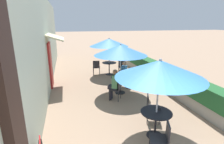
{
  "coord_description": "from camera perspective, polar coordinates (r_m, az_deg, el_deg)",
  "views": [
    {
      "loc": [
        -1.64,
        -1.69,
        2.98
      ],
      "look_at": [
        0.15,
        5.04,
        1.0
      ],
      "focal_mm": 28.0,
      "sensor_mm": 36.0,
      "label": 1
    }
  ],
  "objects": [
    {
      "name": "patio_umbrella_far",
      "position": [
        10.03,
        -0.96,
        9.63
      ],
      "size": [
        2.21,
        2.21,
        2.16
      ],
      "color": "#B7B7BC",
      "rests_on": "ground_plane"
    },
    {
      "name": "coffee_cup_far",
      "position": [
        10.26,
        -1.2,
        3.42
      ],
      "size": [
        0.07,
        0.07,
        0.09
      ],
      "color": "white",
      "rests_on": "patio_table_far"
    },
    {
      "name": "seated_patron_mid_right",
      "position": [
        8.2,
        4.32,
        -0.42
      ],
      "size": [
        0.51,
        0.49,
        1.25
      ],
      "rotation": [
        0.0,
        0.0,
        10.42
      ],
      "color": "#23232D",
      "rests_on": "ground_plane"
    },
    {
      "name": "cafe_chair_near_left",
      "position": [
        4.31,
        16.15,
        -19.71
      ],
      "size": [
        0.53,
        0.53,
        0.87
      ],
      "rotation": [
        0.0,
        0.0,
        7.45
      ],
      "color": "#232328",
      "rests_on": "ground_plane"
    },
    {
      "name": "patio_table_mid",
      "position": [
        7.56,
        2.69,
        -2.99
      ],
      "size": [
        0.82,
        0.82,
        0.73
      ],
      "color": "black",
      "rests_on": "ground_plane"
    },
    {
      "name": "seated_patron_mid_left",
      "position": [
        6.84,
        0.76,
        -3.74
      ],
      "size": [
        0.51,
        0.49,
        1.25
      ],
      "rotation": [
        0.0,
        0.0,
        7.28
      ],
      "color": "#23232D",
      "rests_on": "ground_plane"
    },
    {
      "name": "planter_hedge",
      "position": [
        10.46,
        10.4,
        2.09
      ],
      "size": [
        0.6,
        14.15,
        1.01
      ],
      "color": "gray",
      "rests_on": "ground_plane"
    },
    {
      "name": "cafe_chair_mid_left",
      "position": [
        6.87,
        1.65,
        -5.17
      ],
      "size": [
        0.55,
        0.55,
        0.87
      ],
      "rotation": [
        0.0,
        0.0,
        7.28
      ],
      "color": "#232328",
      "rests_on": "ground_plane"
    },
    {
      "name": "coffee_cup_near",
      "position": [
        4.92,
        15.3,
        -11.46
      ],
      "size": [
        0.07,
        0.07,
        0.09
      ],
      "color": "#232328",
      "rests_on": "patio_table_near"
    },
    {
      "name": "cafe_chair_far_left",
      "position": [
        10.39,
        3.21,
        2.13
      ],
      "size": [
        0.48,
        0.48,
        0.87
      ],
      "rotation": [
        0.0,
        0.0,
        9.21
      ],
      "color": "#232328",
      "rests_on": "ground_plane"
    },
    {
      "name": "patio_umbrella_near",
      "position": [
        4.41,
        15.32,
        0.96
      ],
      "size": [
        2.21,
        2.21,
        2.16
      ],
      "color": "#B7B7BC",
      "rests_on": "ground_plane"
    },
    {
      "name": "cafe_facade_wall",
      "position": [
        9.22,
        -20.72,
        9.32
      ],
      "size": [
        0.98,
        15.15,
        4.2
      ],
      "color": "#B2C1AD",
      "rests_on": "ground_plane"
    },
    {
      "name": "patio_table_near",
      "position": [
        4.92,
        14.14,
        -14.43
      ],
      "size": [
        0.82,
        0.82,
        0.73
      ],
      "color": "black",
      "rests_on": "ground_plane"
    },
    {
      "name": "coffee_cup_mid",
      "position": [
        7.36,
        3.33,
        -1.65
      ],
      "size": [
        0.07,
        0.07,
        0.09
      ],
      "color": "#232328",
      "rests_on": "patio_table_mid"
    },
    {
      "name": "patio_umbrella_mid",
      "position": [
        7.24,
        2.83,
        7.19
      ],
      "size": [
        2.21,
        2.21,
        2.16
      ],
      "color": "#B7B7BC",
      "rests_on": "ground_plane"
    },
    {
      "name": "cafe_chair_near_right",
      "position": [
        5.58,
        12.62,
        -10.77
      ],
      "size": [
        0.53,
        0.53,
        0.87
      ],
      "rotation": [
        0.0,
        0.0,
        10.59
      ],
      "color": "#232328",
      "rests_on": "ground_plane"
    },
    {
      "name": "cafe_chair_far_right",
      "position": [
        10.21,
        -5.13,
        1.83
      ],
      "size": [
        0.48,
        0.48,
        0.87
      ],
      "rotation": [
        0.0,
        0.0,
        12.35
      ],
      "color": "#232328",
      "rests_on": "ground_plane"
    },
    {
      "name": "cafe_chair_mid_right",
      "position": [
        8.28,
        3.54,
        -1.49
      ],
      "size": [
        0.55,
        0.55,
        0.87
      ],
      "rotation": [
        0.0,
        0.0,
        10.42
      ],
      "color": "#232328",
      "rests_on": "ground_plane"
    },
    {
      "name": "patio_table_far",
      "position": [
        10.27,
        -0.93,
        2.12
      ],
      "size": [
        0.82,
        0.82,
        0.73
      ],
      "color": "black",
      "rests_on": "ground_plane"
    }
  ]
}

